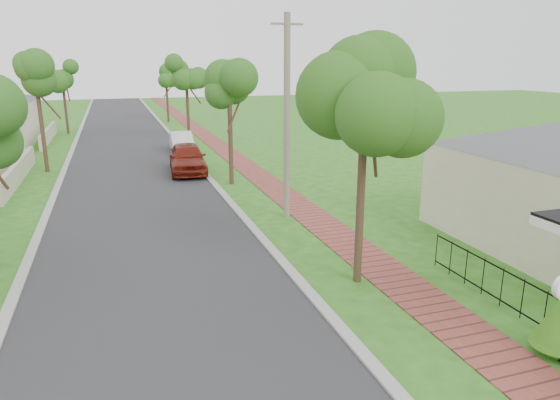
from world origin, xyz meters
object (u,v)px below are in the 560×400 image
parked_car_red (187,158)px  utility_pole (287,118)px  parked_car_white (182,142)px  near_tree (365,100)px

parked_car_red → utility_pole: 10.10m
parked_car_white → utility_pole: 16.35m
parked_car_red → near_tree: size_ratio=0.76×
parked_car_red → near_tree: (2.37, -15.54, 4.12)m
parked_car_white → utility_pole: size_ratio=0.53×
parked_car_white → near_tree: (1.80, -22.16, 4.26)m
parked_car_red → utility_pole: size_ratio=0.62×
near_tree → utility_pole: utility_pole is taller
parked_car_red → parked_car_white: bearing=89.9°
near_tree → parked_car_white: bearing=94.6°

